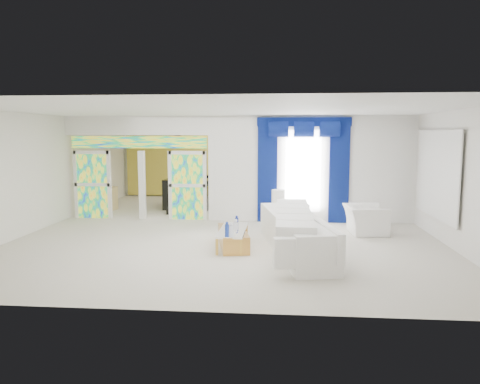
# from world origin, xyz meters

# --- Properties ---
(floor) EXTENTS (12.00, 12.00, 0.00)m
(floor) POSITION_xyz_m (0.00, 0.00, 0.00)
(floor) COLOR #B7AF9E
(floor) RESTS_ON ground
(dividing_wall) EXTENTS (5.70, 0.18, 3.00)m
(dividing_wall) POSITION_xyz_m (2.15, 1.00, 1.50)
(dividing_wall) COLOR white
(dividing_wall) RESTS_ON ground
(dividing_header) EXTENTS (4.30, 0.18, 0.55)m
(dividing_header) POSITION_xyz_m (-2.85, 1.00, 2.73)
(dividing_header) COLOR white
(dividing_header) RESTS_ON dividing_wall
(stained_panel_left) EXTENTS (0.95, 0.04, 2.00)m
(stained_panel_left) POSITION_xyz_m (-4.28, 1.00, 1.00)
(stained_panel_left) COLOR #994C3F
(stained_panel_left) RESTS_ON ground
(stained_panel_right) EXTENTS (0.95, 0.04, 2.00)m
(stained_panel_right) POSITION_xyz_m (-1.42, 1.00, 1.00)
(stained_panel_right) COLOR #994C3F
(stained_panel_right) RESTS_ON ground
(stained_transom) EXTENTS (4.00, 0.05, 0.35)m
(stained_transom) POSITION_xyz_m (-2.85, 1.00, 2.25)
(stained_transom) COLOR #994C3F
(stained_transom) RESTS_ON dividing_header
(window_pane) EXTENTS (1.00, 0.02, 2.30)m
(window_pane) POSITION_xyz_m (1.90, 0.90, 1.45)
(window_pane) COLOR white
(window_pane) RESTS_ON dividing_wall
(blue_drape_left) EXTENTS (0.55, 0.10, 2.80)m
(blue_drape_left) POSITION_xyz_m (0.90, 0.87, 1.40)
(blue_drape_left) COLOR #070347
(blue_drape_left) RESTS_ON ground
(blue_drape_right) EXTENTS (0.55, 0.10, 2.80)m
(blue_drape_right) POSITION_xyz_m (2.90, 0.87, 1.40)
(blue_drape_right) COLOR #070347
(blue_drape_right) RESTS_ON ground
(blue_pelmet) EXTENTS (2.60, 0.12, 0.25)m
(blue_pelmet) POSITION_xyz_m (1.90, 0.87, 2.82)
(blue_pelmet) COLOR #070347
(blue_pelmet) RESTS_ON dividing_wall
(wall_mirror) EXTENTS (0.04, 2.70, 1.90)m
(wall_mirror) POSITION_xyz_m (4.94, -1.00, 1.55)
(wall_mirror) COLOR white
(wall_mirror) RESTS_ON ground
(gold_curtains) EXTENTS (9.70, 0.12, 2.90)m
(gold_curtains) POSITION_xyz_m (0.00, 5.90, 1.50)
(gold_curtains) COLOR gold
(gold_curtains) RESTS_ON ground
(white_sofa) EXTENTS (1.59, 4.03, 0.75)m
(white_sofa) POSITION_xyz_m (1.57, -2.46, 0.38)
(white_sofa) COLOR white
(white_sofa) RESTS_ON ground
(coffee_table) EXTENTS (0.88, 1.76, 0.37)m
(coffee_table) POSITION_xyz_m (0.22, -2.16, 0.19)
(coffee_table) COLOR #C28A3C
(coffee_table) RESTS_ON ground
(console_table) EXTENTS (1.17, 0.39, 0.39)m
(console_table) POSITION_xyz_m (1.51, 0.40, 0.19)
(console_table) COLOR white
(console_table) RESTS_ON ground
(table_lamp) EXTENTS (0.36, 0.36, 0.58)m
(table_lamp) POSITION_xyz_m (1.21, 0.40, 0.68)
(table_lamp) COLOR silver
(table_lamp) RESTS_ON console_table
(armchair) EXTENTS (1.03, 1.16, 0.71)m
(armchair) POSITION_xyz_m (3.40, -0.55, 0.35)
(armchair) COLOR white
(armchair) RESTS_ON ground
(grand_piano) EXTENTS (1.54, 2.00, 0.99)m
(grand_piano) POSITION_xyz_m (-1.80, 3.47, 0.50)
(grand_piano) COLOR black
(grand_piano) RESTS_ON ground
(piano_bench) EXTENTS (0.89, 0.36, 0.29)m
(piano_bench) POSITION_xyz_m (-1.80, 1.87, 0.15)
(piano_bench) COLOR black
(piano_bench) RESTS_ON ground
(tv_console) EXTENTS (0.60, 0.56, 0.76)m
(tv_console) POSITION_xyz_m (-4.41, 2.48, 0.38)
(tv_console) COLOR tan
(tv_console) RESTS_ON ground
(chandelier) EXTENTS (0.60, 0.60, 0.60)m
(chandelier) POSITION_xyz_m (-2.30, 3.40, 2.65)
(chandelier) COLOR gold
(chandelier) RESTS_ON ceiling
(decanters) EXTENTS (0.20, 1.13, 0.22)m
(decanters) POSITION_xyz_m (0.22, -2.22, 0.46)
(decanters) COLOR navy
(decanters) RESTS_ON coffee_table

